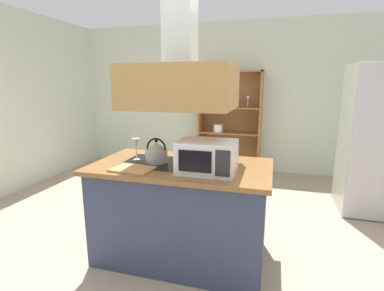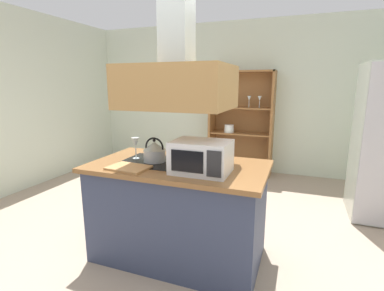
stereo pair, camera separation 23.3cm
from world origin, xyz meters
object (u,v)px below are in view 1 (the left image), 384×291
(dish_cabinet, at_px, (230,128))
(cutting_board, at_px, (132,169))
(wine_glass_on_counter, at_px, (136,144))
(kettle, at_px, (156,152))
(microwave, at_px, (207,157))
(refrigerator, at_px, (384,140))

(dish_cabinet, xyz_separation_m, cutting_board, (-0.34, -3.14, 0.10))
(dish_cabinet, bearing_deg, wine_glass_on_counter, -99.21)
(cutting_board, bearing_deg, kettle, 70.17)
(cutting_board, height_order, microwave, microwave)
(kettle, relative_size, cutting_board, 0.66)
(refrigerator, height_order, cutting_board, refrigerator)
(refrigerator, distance_m, wine_glass_on_counter, 3.01)
(wine_glass_on_counter, bearing_deg, microwave, -14.80)
(cutting_board, relative_size, microwave, 0.74)
(microwave, bearing_deg, kettle, 162.59)
(kettle, relative_size, wine_glass_on_counter, 1.09)
(dish_cabinet, distance_m, microwave, 3.04)
(dish_cabinet, xyz_separation_m, wine_glass_on_counter, (-0.46, -2.83, 0.24))
(dish_cabinet, bearing_deg, microwave, -84.93)
(cutting_board, bearing_deg, dish_cabinet, 83.79)
(dish_cabinet, height_order, kettle, dish_cabinet)
(dish_cabinet, bearing_deg, kettle, -94.81)
(refrigerator, bearing_deg, kettle, -145.02)
(cutting_board, xyz_separation_m, microwave, (0.61, 0.12, 0.12))
(cutting_board, bearing_deg, refrigerator, 38.15)
(kettle, height_order, wine_glass_on_counter, kettle)
(kettle, bearing_deg, cutting_board, -109.83)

